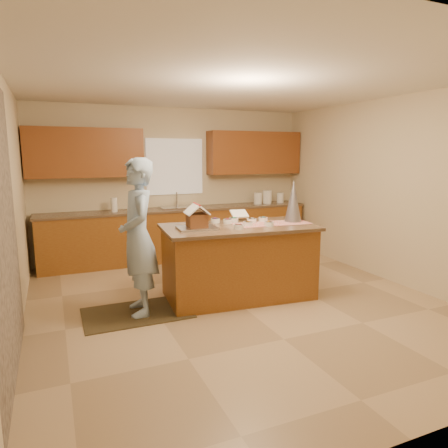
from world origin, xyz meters
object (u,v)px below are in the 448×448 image
(island_base, at_px, (238,263))
(boy, at_px, (138,237))
(tinsel_tree, at_px, (293,201))
(gingerbread_house, at_px, (197,218))

(island_base, relative_size, boy, 1.03)
(island_base, height_order, tinsel_tree, tinsel_tree)
(island_base, relative_size, gingerbread_house, 5.97)
(island_base, distance_m, gingerbread_house, 0.86)
(island_base, relative_size, tinsel_tree, 3.27)
(tinsel_tree, xyz_separation_m, gingerbread_house, (-1.39, 0.01, -0.15))
(gingerbread_house, bearing_deg, island_base, 0.53)
(island_base, height_order, boy, boy)
(tinsel_tree, height_order, gingerbread_house, tinsel_tree)
(tinsel_tree, relative_size, boy, 0.31)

